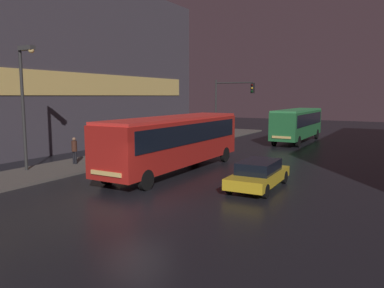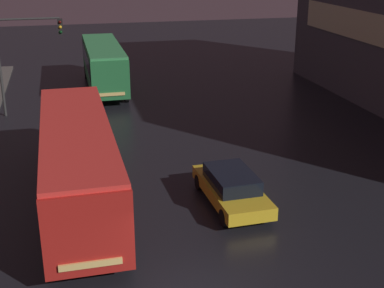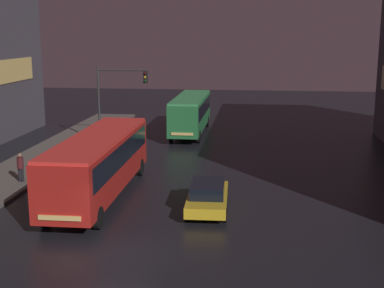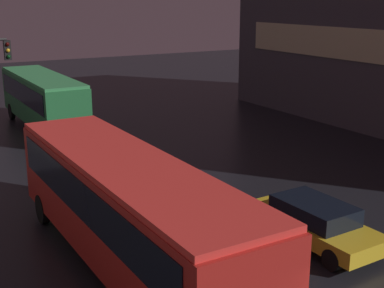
% 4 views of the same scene
% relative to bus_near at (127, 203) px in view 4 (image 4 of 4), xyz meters
% --- Properties ---
extents(bus_near, '(2.74, 11.81, 3.25)m').
position_rel_bus_near_xyz_m(bus_near, '(0.00, 0.00, 0.00)').
color(bus_near, '#AD1E19').
rests_on(bus_near, ground).
extents(bus_far, '(2.42, 10.22, 3.17)m').
position_rel_bus_near_xyz_m(bus_far, '(2.53, 17.93, -0.06)').
color(bus_far, '#236B38').
rests_on(bus_far, ground).
extents(car_taxi, '(2.02, 4.67, 1.36)m').
position_rel_bus_near_xyz_m(car_taxi, '(5.72, -1.36, -1.30)').
color(car_taxi, gold).
rests_on(car_taxi, ground).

